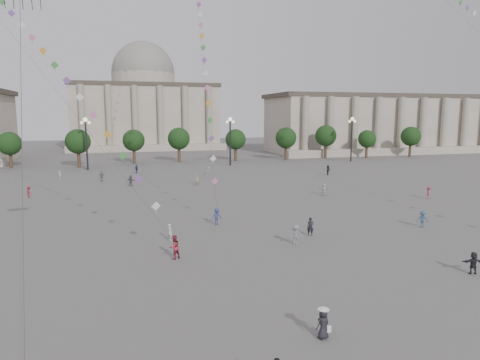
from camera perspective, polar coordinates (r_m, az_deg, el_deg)
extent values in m
plane|color=#575452|center=(25.74, 4.92, -17.22)|extent=(360.00, 360.00, 0.00)
cube|color=#A19387|center=(143.32, 20.13, 6.91)|extent=(80.00, 22.00, 16.00)
cube|color=#443C32|center=(143.38, 20.31, 10.35)|extent=(81.60, 22.44, 1.20)
cube|color=#A19387|center=(133.31, 23.21, 3.63)|extent=(84.00, 4.00, 2.00)
cube|color=#A19387|center=(151.88, -12.55, 8.06)|extent=(46.00, 30.00, 20.00)
cube|color=#443C32|center=(152.16, -12.68, 12.06)|extent=(46.92, 30.60, 1.20)
cube|color=#A19387|center=(135.29, -12.03, 4.20)|extent=(48.30, 4.00, 2.00)
cylinder|color=#A19387|center=(152.29, -12.71, 12.77)|extent=(21.00, 21.00, 5.00)
sphere|color=gray|center=(152.49, -12.74, 13.71)|extent=(21.00, 21.00, 21.00)
cylinder|color=#392B1C|center=(102.45, -27.76, 2.42)|extent=(0.70, 0.70, 3.52)
sphere|color=black|center=(102.17, -27.90, 4.47)|extent=(5.12, 5.12, 5.12)
cylinder|color=#392B1C|center=(100.58, -21.06, 2.74)|extent=(0.70, 0.70, 3.52)
sphere|color=black|center=(100.30, -21.18, 4.83)|extent=(5.12, 5.12, 5.12)
cylinder|color=#392B1C|center=(100.12, -14.21, 3.03)|extent=(0.70, 0.70, 3.52)
sphere|color=black|center=(99.84, -14.29, 5.14)|extent=(5.12, 5.12, 5.12)
cylinder|color=#392B1C|center=(101.10, -7.39, 3.28)|extent=(0.70, 0.70, 3.52)
sphere|color=black|center=(100.82, -7.43, 5.36)|extent=(5.12, 5.12, 5.12)
cylinder|color=#392B1C|center=(103.47, -0.79, 3.48)|extent=(0.70, 0.70, 3.52)
sphere|color=black|center=(103.20, -0.79, 5.51)|extent=(5.12, 5.12, 5.12)
cylinder|color=#392B1C|center=(107.14, 5.44, 3.62)|extent=(0.70, 0.70, 3.52)
sphere|color=black|center=(106.88, 5.47, 5.58)|extent=(5.12, 5.12, 5.12)
cylinder|color=#392B1C|center=(111.98, 11.20, 3.71)|extent=(0.70, 0.70, 3.52)
sphere|color=black|center=(111.73, 11.26, 5.59)|extent=(5.12, 5.12, 5.12)
cylinder|color=#392B1C|center=(117.85, 16.43, 3.77)|extent=(0.70, 0.70, 3.52)
sphere|color=black|center=(117.61, 16.51, 5.55)|extent=(5.12, 5.12, 5.12)
cylinder|color=#392B1C|center=(124.60, 21.14, 3.79)|extent=(0.70, 0.70, 3.52)
sphere|color=black|center=(124.38, 21.23, 5.47)|extent=(5.12, 5.12, 5.12)
cylinder|color=#262628|center=(92.11, -19.77, 4.34)|extent=(0.36, 0.36, 10.00)
sphere|color=#FFE5B2|center=(91.91, -19.94, 7.57)|extent=(0.90, 0.90, 0.90)
sphere|color=#FFE5B2|center=(91.97, -20.36, 7.17)|extent=(0.60, 0.60, 0.60)
sphere|color=#FFE5B2|center=(91.87, -19.48, 7.22)|extent=(0.60, 0.60, 0.60)
cylinder|color=#262628|center=(94.75, -1.32, 4.96)|extent=(0.36, 0.36, 10.00)
sphere|color=#FFE5B2|center=(94.55, -1.33, 8.10)|extent=(0.90, 0.90, 0.90)
sphere|color=#FFE5B2|center=(94.38, -1.74, 7.73)|extent=(0.60, 0.60, 0.60)
sphere|color=#FFE5B2|center=(94.73, -0.91, 7.74)|extent=(0.60, 0.60, 0.60)
cylinder|color=#262628|center=(106.16, 14.65, 5.08)|extent=(0.36, 0.36, 10.00)
sphere|color=#FFE5B2|center=(105.98, 14.76, 7.89)|extent=(0.90, 0.90, 0.90)
sphere|color=#FFE5B2|center=(105.63, 14.41, 7.57)|extent=(0.60, 0.60, 0.60)
sphere|color=#FFE5B2|center=(106.34, 15.07, 7.55)|extent=(0.60, 0.60, 0.60)
imported|color=navy|center=(84.81, -13.64, 1.45)|extent=(1.00, 0.99, 1.70)
imported|color=#242328|center=(35.11, 28.67, -9.68)|extent=(1.56, 0.78, 1.61)
imported|color=silver|center=(80.17, -4.24, 1.21)|extent=(1.49, 1.14, 1.57)
imported|color=slate|center=(37.74, 7.46, -7.27)|extent=(1.33, 1.09, 1.79)
imported|color=silver|center=(60.98, 11.11, -1.26)|extent=(1.59, 1.21, 1.68)
imported|color=#A02B3F|center=(62.79, 23.85, -1.56)|extent=(1.12, 1.24, 1.67)
imported|color=black|center=(81.96, 11.65, 1.32)|extent=(1.56, 1.61, 1.83)
imported|color=silver|center=(81.43, -22.88, 0.64)|extent=(0.38, 0.56, 1.50)
imported|color=#5B5C60|center=(69.96, -14.35, -0.08)|extent=(1.48, 1.48, 1.71)
imported|color=silver|center=(39.27, -9.32, -6.87)|extent=(0.58, 0.66, 1.54)
imported|color=#2E4C68|center=(46.82, 23.15, -4.83)|extent=(1.25, 1.09, 1.68)
imported|color=slate|center=(76.12, -17.98, 0.49)|extent=(1.13, 0.88, 1.79)
imported|color=maroon|center=(64.92, -26.32, -1.43)|extent=(1.12, 1.19, 1.61)
imported|color=#949066|center=(68.38, -5.75, -0.02)|extent=(0.69, 0.49, 1.77)
imported|color=black|center=(40.67, 9.38, -6.17)|extent=(0.75, 0.64, 1.75)
imported|color=maroon|center=(34.30, -8.75, -8.83)|extent=(1.17, 1.09, 1.92)
imported|color=navy|center=(44.11, -3.11, -4.88)|extent=(1.25, 0.89, 1.76)
imported|color=black|center=(23.16, 11.03, -18.30)|extent=(0.89, 0.71, 1.58)
cone|color=white|center=(22.79, 11.09, -16.44)|extent=(0.52, 0.52, 0.14)
cylinder|color=white|center=(22.82, 11.09, -16.57)|extent=(0.60, 0.60, 0.02)
cube|color=white|center=(23.25, 11.77, -18.87)|extent=(0.22, 0.10, 0.35)
cylinder|color=#3F3F3F|center=(17.96, -27.07, 3.38)|extent=(0.02, 0.02, 20.37)
cube|color=white|center=(35.03, -11.14, -3.42)|extent=(0.76, 0.25, 0.76)
cube|color=#8252A5|center=(36.25, -13.33, 0.10)|extent=(0.76, 0.25, 0.76)
cube|color=#438F42|center=(37.66, -15.36, 3.15)|extent=(0.76, 0.25, 0.76)
cube|color=gold|center=(39.22, -17.24, 5.84)|extent=(0.76, 0.25, 0.76)
cube|color=pink|center=(40.89, -18.98, 8.21)|extent=(0.76, 0.25, 0.76)
cube|color=white|center=(42.67, -20.60, 10.32)|extent=(0.76, 0.25, 0.76)
cube|color=#8252A5|center=(44.52, -22.10, 12.20)|extent=(0.76, 0.25, 0.76)
cube|color=#438F42|center=(46.44, -23.49, 13.88)|extent=(0.76, 0.25, 0.76)
cube|color=gold|center=(48.42, -24.79, 15.38)|extent=(0.76, 0.25, 0.76)
cube|color=pink|center=(50.44, -26.00, 16.73)|extent=(0.76, 0.25, 0.76)
cube|color=white|center=(52.51, -27.13, 17.94)|extent=(0.76, 0.25, 0.76)
cube|color=#8252A5|center=(54.61, -28.18, 19.03)|extent=(0.76, 0.25, 0.76)
cube|color=#438F42|center=(56.74, -29.17, 20.02)|extent=(0.76, 0.25, 0.76)
cylinder|color=#3F3F3F|center=(65.57, -5.61, 21.11)|extent=(0.02, 0.02, 63.90)
cube|color=pink|center=(44.92, -3.37, -0.17)|extent=(0.76, 0.25, 0.76)
cube|color=white|center=(46.13, -3.61, 2.88)|extent=(0.76, 0.25, 0.76)
cube|color=#8252A5|center=(47.47, -3.83, 5.57)|extent=(0.76, 0.25, 0.76)
cube|color=#438F42|center=(48.91, -4.04, 7.98)|extent=(0.76, 0.25, 0.76)
cube|color=gold|center=(50.44, -4.24, 10.17)|extent=(0.76, 0.25, 0.76)
cube|color=pink|center=(52.03, -4.43, 12.16)|extent=(0.76, 0.25, 0.76)
cube|color=white|center=(53.67, -4.61, 13.98)|extent=(0.76, 0.25, 0.76)
cube|color=#8252A5|center=(55.36, -4.78, 15.65)|extent=(0.76, 0.25, 0.76)
cube|color=#438F42|center=(57.09, -4.94, 17.19)|extent=(0.76, 0.25, 0.76)
cube|color=gold|center=(58.86, -5.09, 18.61)|extent=(0.76, 0.25, 0.76)
cube|color=pink|center=(60.66, -5.24, 19.93)|extent=(0.76, 0.25, 0.76)
cube|color=white|center=(62.48, -5.38, 21.14)|extent=(0.76, 0.25, 0.76)
cube|color=#8252A5|center=(64.32, -5.52, 22.27)|extent=(0.76, 0.25, 0.76)
cube|color=white|center=(67.29, 28.79, 18.91)|extent=(0.76, 0.25, 0.76)
cube|color=#8252A5|center=(69.39, 28.04, 19.64)|extent=(0.76, 0.25, 0.76)
cube|color=#438F42|center=(71.52, 27.33, 20.31)|extent=(0.76, 0.25, 0.76)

